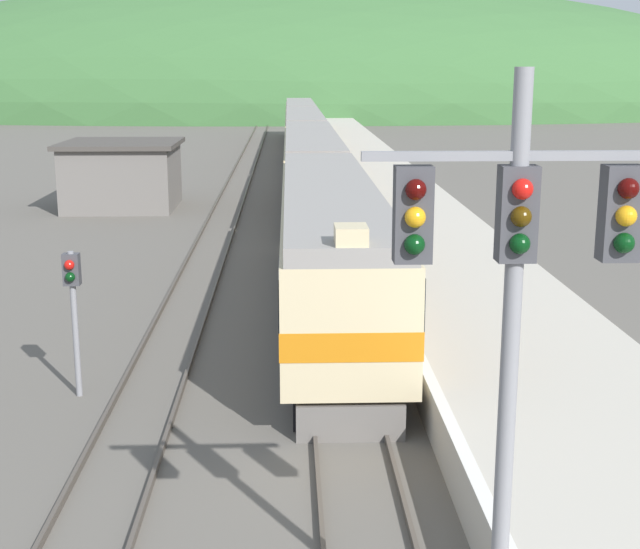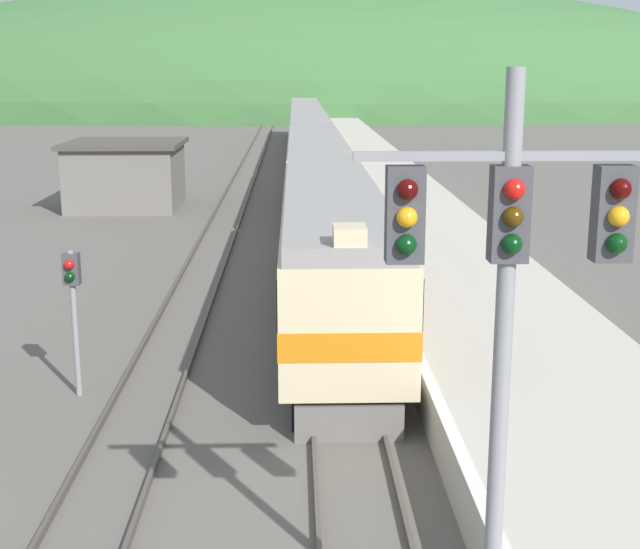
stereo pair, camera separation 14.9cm
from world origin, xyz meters
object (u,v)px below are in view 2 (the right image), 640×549
at_px(express_train_lead_car, 331,245).
at_px(carriage_second, 315,168).
at_px(carriage_fourth, 305,120).
at_px(signal_post_siding, 73,292).
at_px(carriage_third, 308,136).
at_px(signal_mast_main, 506,289).

bearing_deg(express_train_lead_car, carriage_second, 90.00).
relative_size(carriage_second, carriage_fourth, 1.00).
bearing_deg(express_train_lead_car, signal_post_siding, -132.77).
relative_size(express_train_lead_car, carriage_fourth, 0.94).
height_order(carriage_third, signal_post_siding, carriage_third).
height_order(signal_mast_main, signal_post_siding, signal_mast_main).
height_order(carriage_third, signal_mast_main, signal_mast_main).
distance_m(carriage_fourth, signal_post_siding, 70.44).
relative_size(carriage_third, carriage_fourth, 1.00).
xyz_separation_m(express_train_lead_car, carriage_third, (0.00, 42.30, -0.01)).
distance_m(carriage_second, carriage_fourth, 42.71).
height_order(express_train_lead_car, signal_post_siding, express_train_lead_car).
bearing_deg(signal_post_siding, carriage_fourth, 85.08).
bearing_deg(express_train_lead_car, carriage_third, 90.00).
relative_size(carriage_second, signal_mast_main, 2.79).
bearing_deg(carriage_second, express_train_lead_car, -90.00).
bearing_deg(signal_mast_main, signal_post_siding, 125.21).
height_order(carriage_third, carriage_fourth, same).
bearing_deg(signal_post_siding, carriage_second, 77.61).
bearing_deg(signal_mast_main, carriage_fourth, 90.85).
distance_m(express_train_lead_car, signal_mast_main, 17.05).
relative_size(express_train_lead_car, signal_mast_main, 2.61).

